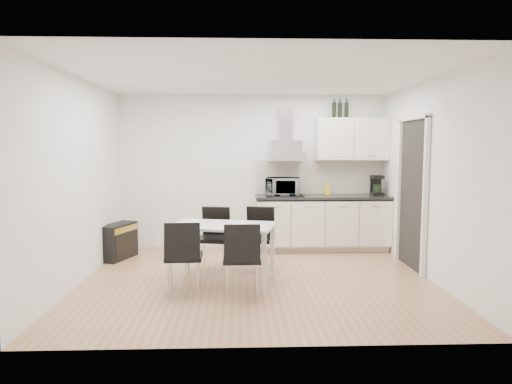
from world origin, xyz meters
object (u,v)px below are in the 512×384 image
chair_far_right (257,239)px  chair_near_left (184,257)px  chair_far_left (213,240)px  dining_table (222,232)px  guitar_amp (119,241)px  kitchenette (324,201)px  chair_near_right (242,259)px  floor_speaker (232,239)px

chair_far_right → chair_near_left: same height
chair_far_left → chair_far_right: bearing=-171.3°
dining_table → chair_near_left: size_ratio=1.61×
chair_far_left → guitar_amp: size_ratio=1.24×
kitchenette → chair_near_right: bearing=-119.9°
chair_near_left → chair_near_right: size_ratio=1.00×
chair_far_right → guitar_amp: size_ratio=1.24×
dining_table → guitar_amp: bearing=154.9°
chair_near_right → kitchenette: bearing=59.4°
kitchenette → chair_far_right: kitchenette is taller
chair_near_right → floor_speaker: (-0.15, 2.56, -0.29)m
chair_near_left → chair_far_right: bearing=46.4°
floor_speaker → chair_near_right: bearing=-100.5°
dining_table → chair_far_left: size_ratio=1.61×
chair_near_left → guitar_amp: size_ratio=1.24×
chair_far_left → guitar_amp: bearing=-16.5°
chair_far_left → guitar_amp: chair_far_left is taller
chair_far_right → chair_near_right: 1.15m
chair_near_left → floor_speaker: (0.52, 2.44, -0.29)m
chair_near_left → guitar_amp: chair_near_left is taller
kitchenette → chair_far_left: size_ratio=2.86×
kitchenette → chair_far_left: kitchenette is taller
chair_near_left → chair_near_right: 0.69m
chair_near_right → floor_speaker: bearing=92.7°
floor_speaker → chair_near_left: bearing=-116.0°
chair_far_left → floor_speaker: size_ratio=2.87×
chair_far_left → chair_far_right: (0.61, -0.01, 0.00)m
kitchenette → chair_near_right: 2.80m
dining_table → chair_far_left: chair_far_left is taller
guitar_amp → floor_speaker: size_ratio=2.32×
chair_far_right → dining_table: bearing=65.8°
kitchenette → chair_near_left: (-2.06, -2.28, -0.39)m
chair_near_left → guitar_amp: 2.14m
chair_far_left → floor_speaker: (0.24, 1.43, -0.29)m
guitar_amp → floor_speaker: (1.74, 0.69, -0.12)m
kitchenette → guitar_amp: bearing=-170.9°
chair_far_right → kitchenette: bearing=-116.2°
chair_near_right → chair_near_left: bearing=168.9°
kitchenette → chair_near_right: size_ratio=2.86×
chair_near_right → floor_speaker: 2.58m
chair_far_left → chair_near_left: size_ratio=1.00×
guitar_amp → chair_far_left: bearing=-6.5°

